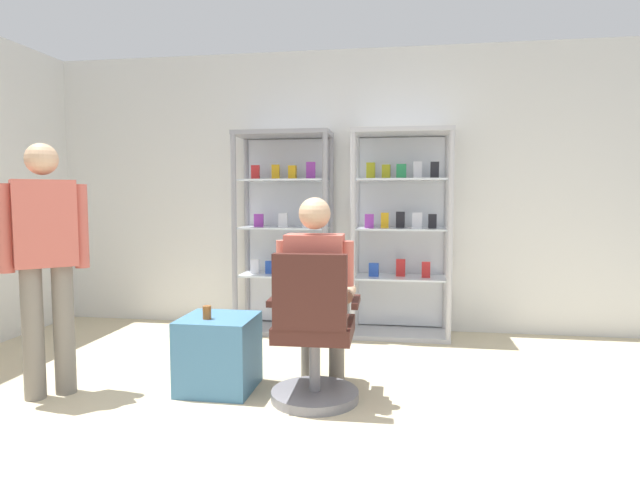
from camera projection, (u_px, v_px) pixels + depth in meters
name	position (u px, v px, depth m)	size (l,w,h in m)	color
back_wall	(345.00, 191.00, 5.19)	(6.00, 0.10, 2.70)	silver
display_cabinet_left	(285.00, 231.00, 5.08)	(0.90, 0.45, 1.90)	gray
display_cabinet_right	(401.00, 232.00, 4.91)	(0.90, 0.45, 1.90)	#B7B7BC
office_chair	(314.00, 342.00, 3.29)	(0.57, 0.56, 0.96)	slate
seated_shopkeeper	(317.00, 287.00, 3.42)	(0.49, 0.57, 1.29)	slate
storage_crate	(219.00, 353.00, 3.54)	(0.48, 0.47, 0.49)	teal
tea_glass	(207.00, 312.00, 3.46)	(0.06, 0.06, 0.09)	brown
standing_customer	(45.00, 253.00, 3.37)	(0.41, 0.41, 1.63)	slate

